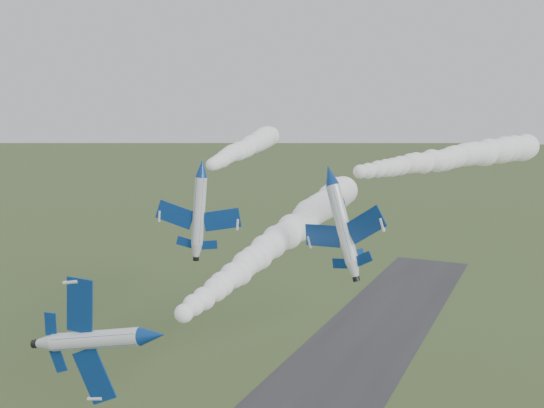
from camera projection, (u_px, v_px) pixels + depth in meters
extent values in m
cylinder|color=white|center=(153.00, 335.00, 50.81)|extent=(2.91, 9.09, 1.86)
cone|color=navy|center=(115.00, 362.00, 45.52)|extent=(2.12, 2.54, 1.86)
cone|color=white|center=(182.00, 315.00, 55.91)|extent=(2.07, 2.12, 1.86)
cylinder|color=black|center=(187.00, 311.00, 56.90)|extent=(1.01, 0.75, 0.94)
ellipsoid|color=black|center=(145.00, 345.00, 48.46)|extent=(1.60, 3.19, 1.24)
cube|color=navy|center=(149.00, 296.00, 51.37)|extent=(1.33, 2.66, 4.84)
cube|color=navy|center=(163.00, 368.00, 51.96)|extent=(1.33, 2.66, 4.84)
cube|color=navy|center=(173.00, 300.00, 54.85)|extent=(0.63, 1.22, 2.11)
cube|color=navy|center=(180.00, 336.00, 55.17)|extent=(0.63, 1.22, 2.11)
cube|color=navy|center=(189.00, 318.00, 54.31)|extent=(2.51, 1.97, 0.55)
cylinder|color=white|center=(202.00, 168.00, 81.95)|extent=(4.50, 9.35, 1.78)
cone|color=navy|center=(191.00, 173.00, 76.23)|extent=(2.43, 2.85, 1.78)
cone|color=white|center=(211.00, 165.00, 87.45)|extent=(2.30, 2.43, 1.78)
cylinder|color=black|center=(213.00, 164.00, 88.53)|extent=(1.06, 0.90, 0.90)
ellipsoid|color=black|center=(198.00, 165.00, 79.52)|extent=(2.09, 3.38, 1.19)
cube|color=navy|center=(180.00, 167.00, 83.22)|extent=(5.62, 4.05, 0.58)
cube|color=navy|center=(227.00, 171.00, 82.46)|extent=(5.62, 4.05, 0.58)
cube|color=navy|center=(198.00, 164.00, 86.68)|extent=(2.47, 1.82, 0.29)
cube|color=navy|center=(222.00, 167.00, 86.28)|extent=(2.47, 1.82, 0.29)
cube|color=navy|center=(210.00, 156.00, 85.99)|extent=(0.85, 1.78, 2.42)
cylinder|color=white|center=(330.00, 175.00, 72.96)|extent=(4.89, 9.58, 2.13)
cone|color=navy|center=(298.00, 179.00, 68.67)|extent=(2.78, 2.99, 2.13)
cone|color=white|center=(357.00, 172.00, 77.09)|extent=(2.64, 2.56, 2.13)
cylinder|color=black|center=(362.00, 171.00, 77.90)|extent=(1.23, 0.97, 1.08)
ellipsoid|color=black|center=(316.00, 172.00, 71.26)|extent=(2.33, 3.50, 1.42)
cube|color=navy|center=(315.00, 183.00, 75.89)|extent=(5.50, 4.06, 1.80)
cube|color=navy|center=(357.00, 169.00, 71.30)|extent=(5.50, 4.06, 1.80)
cube|color=navy|center=(342.00, 176.00, 77.59)|extent=(2.42, 1.83, 0.82)
cube|color=navy|center=(364.00, 169.00, 75.14)|extent=(2.42, 1.83, 0.82)
cube|color=navy|center=(349.00, 162.00, 76.27)|extent=(1.42, 1.98, 2.37)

